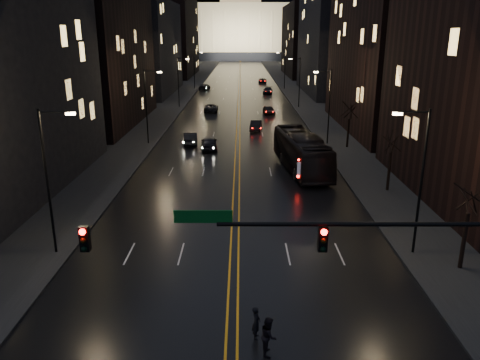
{
  "coord_description": "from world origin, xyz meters",
  "views": [
    {
      "loc": [
        0.41,
        -16.17,
        12.99
      ],
      "look_at": [
        0.34,
        13.23,
        3.78
      ],
      "focal_mm": 35.0,
      "sensor_mm": 36.0,
      "label": 1
    }
  ],
  "objects_px": {
    "oncoming_car_a": "(209,143)",
    "pedestrian_a": "(256,323)",
    "receding_car_a": "(256,126)",
    "pedestrian_b": "(269,336)",
    "traffic_signal": "(385,251)",
    "bus": "(301,152)",
    "oncoming_car_b": "(190,138)"
  },
  "relations": [
    {
      "from": "traffic_signal",
      "to": "oncoming_car_b",
      "type": "relative_size",
      "value": 3.76
    },
    {
      "from": "oncoming_car_a",
      "to": "traffic_signal",
      "type": "bearing_deg",
      "value": 98.9
    },
    {
      "from": "receding_car_a",
      "to": "pedestrian_b",
      "type": "bearing_deg",
      "value": -84.93
    },
    {
      "from": "bus",
      "to": "pedestrian_a",
      "type": "bearing_deg",
      "value": -107.99
    },
    {
      "from": "traffic_signal",
      "to": "pedestrian_a",
      "type": "xyz_separation_m",
      "value": [
        -4.82,
        1.68,
        -4.33
      ]
    },
    {
      "from": "oncoming_car_a",
      "to": "oncoming_car_b",
      "type": "distance_m",
      "value": 3.76
    },
    {
      "from": "traffic_signal",
      "to": "bus",
      "type": "distance_m",
      "value": 29.05
    },
    {
      "from": "bus",
      "to": "pedestrian_a",
      "type": "relative_size",
      "value": 8.46
    },
    {
      "from": "oncoming_car_b",
      "to": "pedestrian_b",
      "type": "relative_size",
      "value": 2.67
    },
    {
      "from": "oncoming_car_a",
      "to": "pedestrian_a",
      "type": "relative_size",
      "value": 2.94
    },
    {
      "from": "receding_car_a",
      "to": "traffic_signal",
      "type": "bearing_deg",
      "value": -79.83
    },
    {
      "from": "pedestrian_a",
      "to": "pedestrian_b",
      "type": "distance_m",
      "value": 1.16
    },
    {
      "from": "traffic_signal",
      "to": "pedestrian_b",
      "type": "distance_m",
      "value": 6.09
    },
    {
      "from": "oncoming_car_b",
      "to": "pedestrian_a",
      "type": "xyz_separation_m",
      "value": [
        6.94,
        -38.47,
        0.02
      ]
    },
    {
      "from": "pedestrian_a",
      "to": "pedestrian_b",
      "type": "xyz_separation_m",
      "value": [
        0.49,
        -1.05,
        0.09
      ]
    },
    {
      "from": "oncoming_car_b",
      "to": "pedestrian_b",
      "type": "xyz_separation_m",
      "value": [
        7.44,
        -39.51,
        0.1
      ]
    },
    {
      "from": "oncoming_car_a",
      "to": "pedestrian_a",
      "type": "bearing_deg",
      "value": 92.07
    },
    {
      "from": "traffic_signal",
      "to": "pedestrian_b",
      "type": "relative_size",
      "value": 10.02
    },
    {
      "from": "traffic_signal",
      "to": "bus",
      "type": "bearing_deg",
      "value": 89.04
    },
    {
      "from": "bus",
      "to": "oncoming_car_a",
      "type": "xyz_separation_m",
      "value": [
        -9.72,
        8.5,
        -1.05
      ]
    },
    {
      "from": "oncoming_car_a",
      "to": "pedestrian_a",
      "type": "distance_m",
      "value": 35.95
    },
    {
      "from": "bus",
      "to": "receding_car_a",
      "type": "xyz_separation_m",
      "value": [
        -3.89,
        19.77,
        -1.12
      ]
    },
    {
      "from": "pedestrian_a",
      "to": "traffic_signal",
      "type": "bearing_deg",
      "value": -100.17
    },
    {
      "from": "receding_car_a",
      "to": "oncoming_car_b",
      "type": "bearing_deg",
      "value": -128.39
    },
    {
      "from": "oncoming_car_a",
      "to": "oncoming_car_b",
      "type": "xyz_separation_m",
      "value": [
        -2.52,
        2.79,
        -0.02
      ]
    },
    {
      "from": "oncoming_car_b",
      "to": "pedestrian_a",
      "type": "height_order",
      "value": "pedestrian_a"
    },
    {
      "from": "bus",
      "to": "oncoming_car_b",
      "type": "relative_size",
      "value": 2.85
    },
    {
      "from": "traffic_signal",
      "to": "oncoming_car_a",
      "type": "distance_m",
      "value": 38.73
    },
    {
      "from": "oncoming_car_b",
      "to": "pedestrian_b",
      "type": "bearing_deg",
      "value": 93.42
    },
    {
      "from": "oncoming_car_a",
      "to": "oncoming_car_b",
      "type": "height_order",
      "value": "oncoming_car_a"
    },
    {
      "from": "bus",
      "to": "oncoming_car_a",
      "type": "distance_m",
      "value": 12.95
    },
    {
      "from": "bus",
      "to": "receding_car_a",
      "type": "height_order",
      "value": "bus"
    }
  ]
}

